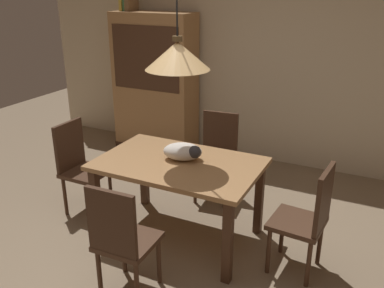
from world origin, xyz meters
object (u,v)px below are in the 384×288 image
dining_table (179,172)px  pendant_lamp (178,55)px  book_brown_thick (132,2)px  hutch_bookcase (155,86)px  book_green_slim (127,0)px  chair_left_side (79,164)px  chair_right_side (308,216)px  chair_far_back (217,152)px  book_yellow_short (124,4)px  chair_near_front (121,237)px  cat_sleeping (184,152)px

dining_table → pendant_lamp: 1.01m
book_brown_thick → hutch_bookcase: bearing=-0.3°
book_green_slim → book_brown_thick: book_green_slim is taller
dining_table → chair_left_side: bearing=180.0°
chair_right_side → pendant_lamp: bearing=179.7°
dining_table → book_green_slim: size_ratio=5.38×
pendant_lamp → chair_far_back: bearing=90.5°
chair_far_back → book_yellow_short: size_ratio=4.65×
dining_table → book_yellow_short: size_ratio=7.00×
chair_right_side → chair_near_front: bearing=-142.2°
dining_table → chair_far_back: size_ratio=1.51×
chair_near_front → book_yellow_short: size_ratio=4.65×
pendant_lamp → book_brown_thick: (-1.64, 1.82, 0.30)m
chair_left_side → dining_table: bearing=-0.0°
chair_left_side → hutch_bookcase: hutch_bookcase is taller
cat_sleeping → chair_far_back: bearing=91.7°
chair_right_side → book_brown_thick: 3.62m
dining_table → pendant_lamp: pendant_lamp is taller
chair_right_side → cat_sleeping: bearing=176.6°
dining_table → chair_far_back: 0.89m
chair_far_back → book_brown_thick: (-1.63, 0.94, 1.45)m
dining_table → hutch_bookcase: 2.26m
chair_near_front → chair_right_side: bearing=37.8°
book_green_slim → book_brown_thick: size_ratio=1.08×
book_green_slim → pendant_lamp: bearing=-47.0°
chair_right_side → book_green_slim: (-2.83, 1.83, 1.47)m
dining_table → hutch_bookcase: size_ratio=0.76×
chair_near_front → hutch_bookcase: bearing=116.2°
chair_far_back → chair_right_side: (1.14, -0.88, 0.00)m
chair_right_side → chair_left_side: bearing=179.8°
cat_sleeping → book_green_slim: (-1.72, 1.76, 1.15)m
chair_right_side → cat_sleeping: 1.16m
book_yellow_short → hutch_bookcase: bearing=-0.2°
chair_near_front → hutch_bookcase: hutch_bookcase is taller
chair_right_side → cat_sleeping: size_ratio=2.30×
chair_far_back → book_yellow_short: book_yellow_short is taller
chair_left_side → chair_far_back: size_ratio=1.00×
chair_near_front → book_brown_thick: bearing=121.3°
chair_right_side → cat_sleeping: (-1.11, 0.07, 0.32)m
chair_right_side → hutch_bookcase: bearing=143.3°
hutch_bookcase → book_yellow_short: size_ratio=9.25×
dining_table → chair_near_front: size_ratio=1.51×
pendant_lamp → hutch_bookcase: size_ratio=0.70×
cat_sleeping → book_yellow_short: book_yellow_short is taller
chair_near_front → book_brown_thick: (-1.64, 2.70, 1.45)m
chair_left_side → chair_right_side: same height
cat_sleeping → book_yellow_short: (-1.77, 1.76, 1.11)m
book_yellow_short → chair_near_front: bearing=-57.0°
chair_far_back → book_green_slim: bearing=150.9°
hutch_bookcase → book_green_slim: bearing=179.8°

